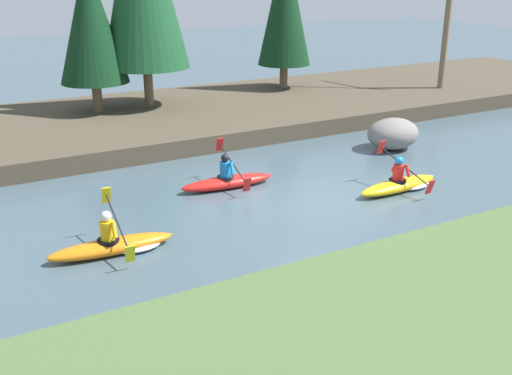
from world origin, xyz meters
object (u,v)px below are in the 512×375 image
object	(u,v)px
kayaker_middle	(228,180)
boulder_midstream	(393,134)
kayaker_lead	(402,184)
kayaker_trailing	(116,244)

from	to	relation	value
kayaker_middle	boulder_midstream	world-z (taller)	kayaker_middle
kayaker_middle	boulder_midstream	bearing A→B (deg)	10.02
kayaker_lead	kayaker_trailing	size ratio (longest dim) A/B	1.00
boulder_midstream	kayaker_trailing	bearing A→B (deg)	-162.99
kayaker_lead	boulder_midstream	size ratio (longest dim) A/B	1.49
kayaker_middle	boulder_midstream	xyz separation A→B (m)	(6.61, 0.74, 0.31)
kayaker_middle	boulder_midstream	distance (m)	6.66
kayaker_middle	boulder_midstream	size ratio (longest dim) A/B	1.49
kayaker_middle	kayaker_trailing	size ratio (longest dim) A/B	1.00
kayaker_lead	kayaker_trailing	world-z (taller)	same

